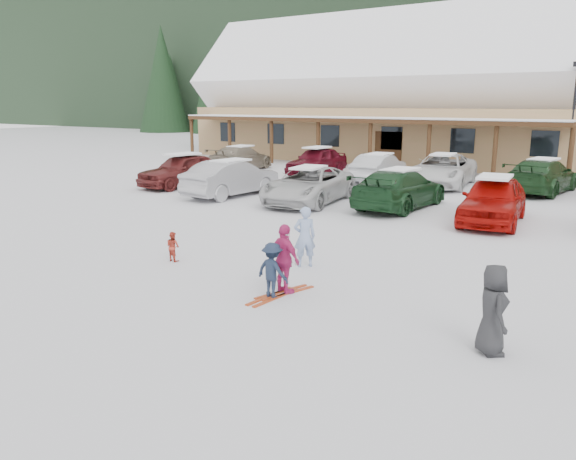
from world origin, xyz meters
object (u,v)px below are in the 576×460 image
Objects in this scene: adult_skier at (305,237)px; parked_car_4 at (493,200)px; parked_car_7 at (241,158)px; day_lodge at (393,103)px; bystander_dark at (493,309)px; parked_car_8 at (317,161)px; parked_car_0 at (183,170)px; toddler_red at (173,246)px; child_navy at (272,270)px; child_magenta at (285,259)px; parked_car_2 at (308,185)px; parked_car_3 at (400,189)px; parked_car_10 at (442,170)px; lamp_post at (573,114)px; parked_car_9 at (379,168)px; parked_car_11 at (542,176)px; parked_car_1 at (231,178)px.

adult_skier is 8.25m from parked_car_4.
parked_car_4 is 0.92× the size of parked_car_7.
bystander_dark is (14.54, -28.91, -3.20)m from day_lodge.
parked_car_8 is (4.75, 0.88, 0.04)m from parked_car_7.
toddler_red is at bearing -41.38° from parked_car_0.
child_navy is at bearing 53.04° from bystander_dark.
parked_car_8 is (-9.91, 17.68, 0.01)m from child_magenta.
parked_car_4 reaches higher than bystander_dark.
parked_car_8 is at bearing 110.99° from parked_car_2.
bystander_dark is (4.38, -0.56, -0.01)m from child_magenta.
day_lodge reaches higher than child_navy.
parked_car_0 is 8.14m from parked_car_8.
parked_car_3 reaches higher than bystander_dark.
parked_car_10 is (7.36, -0.47, 0.01)m from parked_car_8.
adult_skier is 2.40m from child_navy.
parked_car_8 is at bearing -88.67° from day_lodge.
parked_car_2 is at bearing -118.35° from lamp_post.
parked_car_10 is at bearing -179.60° from parked_car_9.
day_lodge is 28.84m from toddler_red.
parked_car_2 is 10.82m from parked_car_11.
parked_car_0 is at bearing 168.24° from parked_car_2.
day_lodge is 19.66× the size of bystander_dark.
parked_car_4 is (1.78, 10.18, 0.20)m from child_navy.
child_navy is 0.41m from child_magenta.
parked_car_3 is (1.83, 10.13, 0.36)m from toddler_red.
parked_car_3 is 3.75m from parked_car_4.
toddler_red is at bearing 9.05° from child_magenta.
bystander_dark is 0.32× the size of parked_car_4.
toddler_red is at bearing 78.17° from parked_car_11.
parked_car_3 reaches higher than toddler_red.
parked_car_0 is (-9.04, 9.61, 0.40)m from toddler_red.
parked_car_2 and parked_car_7 have the same top height.
parked_car_4 is 17.83m from parked_car_7.
child_magenta is 22.30m from parked_car_7.
day_lodge is 28.25m from adult_skier.
parked_car_3 is 7.98m from parked_car_11.
parked_car_11 is (1.90, 18.00, 0.17)m from child_navy.
parked_car_10 is (12.11, 0.41, 0.05)m from parked_car_7.
parked_car_7 is 0.95× the size of parked_car_11.
parked_car_8 reaches higher than parked_car_9.
child_navy is at bearing 98.68° from child_magenta.
parked_car_7 is (-16.72, -6.66, -2.67)m from lamp_post.
day_lodge reaches higher than parked_car_1.
day_lodge is 19.39× the size of adult_skier.
parked_car_10 is (3.25, 0.20, 0.07)m from parked_car_9.
parked_car_10 reaches higher than child_magenta.
parked_car_1 is 0.95× the size of parked_car_7.
lamp_post is at bearing 46.44° from parked_car_10.
parked_car_1 is at bearing -29.32° from child_magenta.
day_lodge is 16.42m from parked_car_11.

